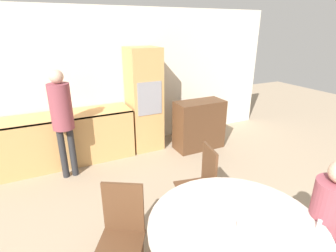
# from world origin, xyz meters

# --- Properties ---
(wall_back) EXTENTS (6.59, 0.05, 2.60)m
(wall_back) POSITION_xyz_m (0.00, 4.68, 1.30)
(wall_back) COLOR silver
(wall_back) RESTS_ON ground_plane
(kitchen_counter) EXTENTS (2.43, 0.60, 0.89)m
(kitchen_counter) POSITION_xyz_m (-1.23, 4.33, 0.46)
(kitchen_counter) COLOR tan
(kitchen_counter) RESTS_ON ground_plane
(oven_unit) EXTENTS (0.57, 0.59, 1.92)m
(oven_unit) POSITION_xyz_m (0.31, 4.34, 0.96)
(oven_unit) COLOR tan
(oven_unit) RESTS_ON ground_plane
(sideboard) EXTENTS (0.94, 0.45, 0.95)m
(sideboard) POSITION_xyz_m (1.23, 3.84, 0.47)
(sideboard) COLOR #51331E
(sideboard) RESTS_ON ground_plane
(dining_table) EXTENTS (1.45, 1.45, 0.74)m
(dining_table) POSITION_xyz_m (-0.15, 1.14, 0.56)
(dining_table) COLOR #51331E
(dining_table) RESTS_ON ground_plane
(chair_far_left) EXTENTS (0.55, 0.55, 0.96)m
(chair_far_left) POSITION_xyz_m (-0.94, 1.73, 0.53)
(chair_far_left) COLOR #51331E
(chair_far_left) RESTS_ON ground_plane
(chair_far_right) EXTENTS (0.47, 0.47, 0.96)m
(chair_far_right) POSITION_xyz_m (0.15, 2.08, 0.53)
(chair_far_right) COLOR #51331E
(chair_far_right) RESTS_ON ground_plane
(person_seated) EXTENTS (0.33, 0.40, 1.26)m
(person_seated) POSITION_xyz_m (0.65, 0.85, 0.73)
(person_seated) COLOR #262628
(person_seated) RESTS_ON ground_plane
(person_standing) EXTENTS (0.31, 0.31, 1.69)m
(person_standing) POSITION_xyz_m (-1.19, 3.84, 1.06)
(person_standing) COLOR #262628
(person_standing) RESTS_ON ground_plane
(cup) EXTENTS (0.08, 0.08, 0.09)m
(cup) POSITION_xyz_m (-0.22, 1.12, 0.78)
(cup) COLOR silver
(cup) RESTS_ON dining_table
(salt_shaker) EXTENTS (0.03, 0.03, 0.09)m
(salt_shaker) POSITION_xyz_m (0.41, 0.81, 0.78)
(salt_shaker) COLOR white
(salt_shaker) RESTS_ON dining_table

